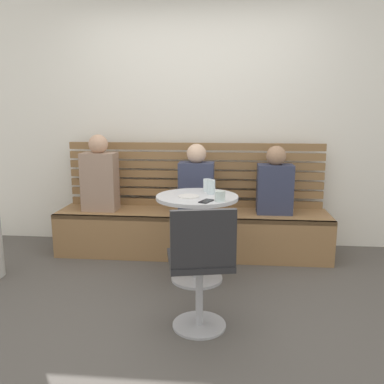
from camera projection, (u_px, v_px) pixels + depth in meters
ground at (176, 311)px, 2.86m from camera, size 8.00×8.00×0.00m
back_wall at (196, 109)px, 4.18m from camera, size 5.20×0.10×2.90m
booth_bench at (192, 233)px, 3.99m from camera, size 2.70×0.52×0.44m
booth_backrest at (194, 175)px, 4.11m from camera, size 2.65×0.04×0.67m
cafe_table at (197, 221)px, 3.30m from camera, size 0.68×0.68×0.74m
white_chair at (201, 264)px, 2.51m from camera, size 0.48×0.48×0.85m
person_adult at (100, 177)px, 3.96m from camera, size 0.34×0.22×0.76m
person_child_left at (275, 184)px, 3.84m from camera, size 0.34×0.22×0.66m
person_child_middle at (196, 182)px, 3.86m from camera, size 0.34×0.22×0.68m
cup_glass_tall at (211, 187)px, 3.31m from camera, size 0.07×0.07×0.12m
cup_water_clear at (207, 185)px, 3.42m from camera, size 0.07×0.07×0.11m
cup_glass_short at (220, 196)px, 3.05m from camera, size 0.08×0.08×0.08m
plate_small at (189, 196)px, 3.20m from camera, size 0.17×0.17×0.01m
phone_on_table at (206, 201)px, 3.04m from camera, size 0.12×0.16×0.01m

